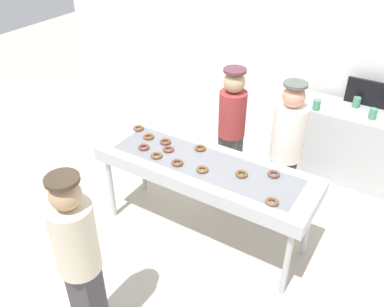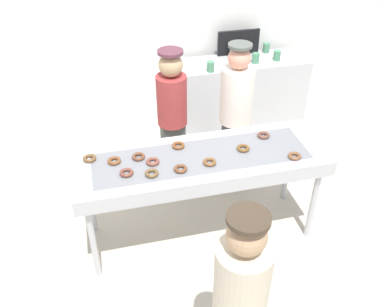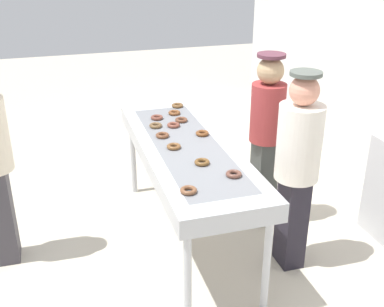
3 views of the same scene
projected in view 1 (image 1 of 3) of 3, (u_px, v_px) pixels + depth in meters
ground_plane at (203, 232)px, 4.57m from camera, size 16.00×16.00×0.00m
back_wall at (296, 41)px, 5.42m from camera, size 8.00×0.12×3.01m
fryer_conveyor at (205, 170)px, 4.09m from camera, size 2.26×0.75×0.94m
chocolate_donut_0 at (274, 174)px, 3.87m from camera, size 0.16×0.16×0.03m
chocolate_donut_1 at (168, 149)px, 4.22m from camera, size 0.16×0.16×0.03m
chocolate_donut_2 at (177, 163)px, 4.02m from camera, size 0.16×0.16×0.03m
chocolate_donut_3 at (242, 174)px, 3.87m from camera, size 0.16×0.16×0.03m
chocolate_donut_4 at (144, 147)px, 4.26m from camera, size 0.17×0.17×0.03m
chocolate_donut_5 at (202, 169)px, 3.93m from camera, size 0.16×0.16×0.03m
chocolate_donut_6 at (272, 202)px, 3.53m from camera, size 0.12×0.12×0.03m
chocolate_donut_7 at (157, 156)px, 4.13m from camera, size 0.16×0.16×0.03m
chocolate_donut_8 at (200, 148)px, 4.25m from camera, size 0.16×0.16×0.03m
chocolate_donut_9 at (138, 128)px, 4.59m from camera, size 0.13×0.13×0.03m
chocolate_donut_10 at (165, 142)px, 4.35m from camera, size 0.17×0.17×0.03m
chocolate_donut_11 at (149, 137)px, 4.44m from camera, size 0.16×0.16×0.03m
worker_baker at (231, 129)px, 4.65m from camera, size 0.31×0.31×1.64m
worker_assistant at (287, 146)px, 4.31m from camera, size 0.35×0.35×1.66m
customer_waiting at (79, 257)px, 3.02m from camera, size 0.32×0.32×1.68m
prep_counter at (354, 145)px, 5.20m from camera, size 1.69×0.57×0.93m
paper_cup_0 at (357, 102)px, 5.04m from camera, size 0.09×0.09×0.13m
paper_cup_1 at (373, 114)px, 4.79m from camera, size 0.09×0.09×0.13m
paper_cup_3 at (317, 105)px, 4.98m from camera, size 0.09×0.09×0.13m
menu_display at (370, 93)px, 5.02m from camera, size 0.56×0.04×0.32m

